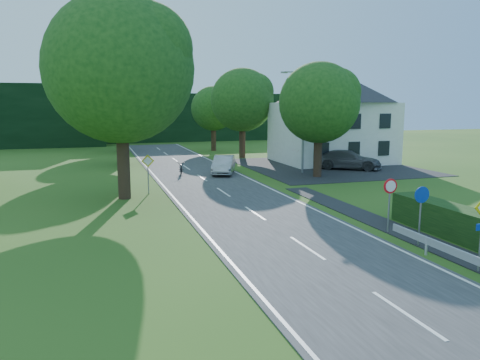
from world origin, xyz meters
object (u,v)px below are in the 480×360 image
object	(u,v)px
parked_car_silver_a	(307,154)
parasol	(304,157)
parked_car_silver_b	(341,156)
streetlight	(302,117)
motorcycle	(181,168)
parked_car_grey	(348,160)
moving_car	(224,165)

from	to	relation	value
parked_car_silver_a	parasol	distance (m)	4.07
parked_car_silver_b	streetlight	bearing A→B (deg)	112.70
motorcycle	streetlight	bearing A→B (deg)	-0.04
streetlight	parked_car_grey	size ratio (longest dim) A/B	1.47
motorcycle	parked_car_silver_b	bearing A→B (deg)	19.06
moving_car	motorcycle	world-z (taller)	moving_car
streetlight	parasol	xyz separation A→B (m)	(1.59, 2.90, -3.54)
motorcycle	parked_car_silver_b	distance (m)	15.16
streetlight	moving_car	distance (m)	7.18
parked_car_silver_a	parasol	bearing A→B (deg)	148.56
streetlight	moving_car	xyz separation A→B (m)	(-5.97, 1.46, -3.72)
motorcycle	parasol	xyz separation A→B (m)	(10.86, 1.01, 0.37)
parked_car_silver_a	parked_car_silver_b	size ratio (longest dim) A/B	0.82
parked_car_grey	moving_car	bearing A→B (deg)	122.25
parasol	streetlight	bearing A→B (deg)	-118.74
motorcycle	parasol	world-z (taller)	parasol
streetlight	parked_car_grey	xyz separation A→B (m)	(4.78, 0.96, -3.63)
streetlight	moving_car	bearing A→B (deg)	166.28
moving_car	parked_car_silver_b	bearing A→B (deg)	33.03
parked_car_silver_a	parked_car_grey	xyz separation A→B (m)	(1.21, -5.50, 0.06)
streetlight	parasol	size ratio (longest dim) A/B	4.05
moving_car	motorcycle	distance (m)	3.33
parked_car_grey	parked_car_silver_b	distance (m)	3.09
parasol	moving_car	bearing A→B (deg)	-169.16
motorcycle	parasol	bearing A→B (deg)	16.83
moving_car	parked_car_silver_b	xyz separation A→B (m)	(11.73, 2.43, 0.04)
streetlight	motorcycle	xyz separation A→B (m)	(-9.26, 1.89, -3.90)
moving_car	parasol	xyz separation A→B (m)	(7.56, 1.45, 0.18)
streetlight	parked_car_silver_b	xyz separation A→B (m)	(5.76, 3.88, -3.68)
motorcycle	parasol	size ratio (longest dim) A/B	1.00
parked_car_silver_a	parked_car_grey	bearing A→B (deg)	-169.96
streetlight	parked_car_silver_a	xyz separation A→B (m)	(3.57, 6.46, -3.70)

